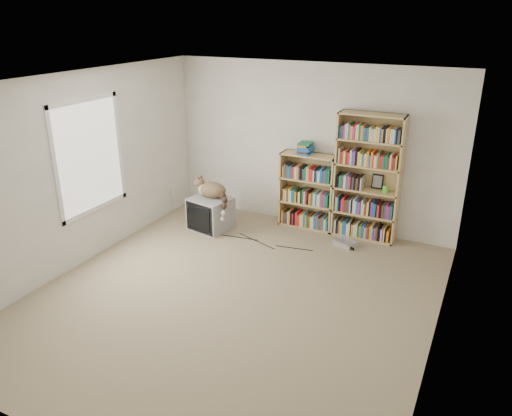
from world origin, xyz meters
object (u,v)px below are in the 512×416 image
at_px(bookcase_short, 308,194).
at_px(dvd_player, 346,243).
at_px(crt_tv, 211,213).
at_px(bookcase_tall, 368,181).
at_px(cat, 214,193).

bearing_deg(bookcase_short, dvd_player, -28.85).
distance_m(crt_tv, bookcase_tall, 2.42).
relative_size(crt_tv, dvd_player, 2.13).
distance_m(bookcase_tall, dvd_player, 0.96).
relative_size(bookcase_tall, bookcase_short, 1.58).
height_order(crt_tv, bookcase_short, bookcase_short).
bearing_deg(bookcase_tall, cat, -161.17).
bearing_deg(bookcase_tall, dvd_player, -108.76).
distance_m(cat, bookcase_tall, 2.30).
xyz_separation_m(crt_tv, cat, (0.05, 0.02, 0.34)).
height_order(bookcase_tall, bookcase_short, bookcase_tall).
distance_m(crt_tv, bookcase_short, 1.53).
bearing_deg(cat, dvd_player, 4.06).
xyz_separation_m(bookcase_tall, bookcase_short, (-0.90, 0.00, -0.35)).
height_order(cat, bookcase_tall, bookcase_tall).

